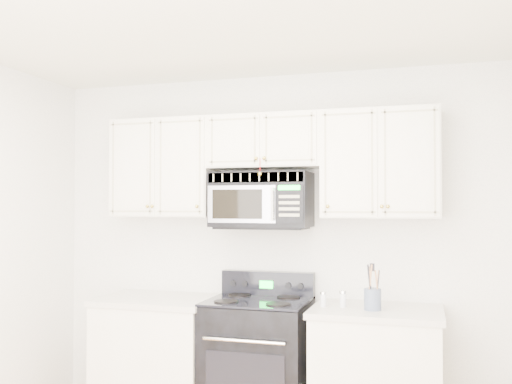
% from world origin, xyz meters
% --- Properties ---
extents(room, '(3.51, 3.51, 2.61)m').
position_xyz_m(room, '(0.00, 0.00, 1.30)').
color(room, '#A16246').
rests_on(room, ground).
extents(base_cabinet_left, '(0.86, 0.65, 0.92)m').
position_xyz_m(base_cabinet_left, '(-0.80, 1.44, 0.43)').
color(base_cabinet_left, silver).
rests_on(base_cabinet_left, ground).
extents(base_cabinet_right, '(0.86, 0.65, 0.92)m').
position_xyz_m(base_cabinet_right, '(0.80, 1.44, 0.43)').
color(base_cabinet_right, silver).
rests_on(base_cabinet_right, ground).
extents(range, '(0.71, 0.65, 1.11)m').
position_xyz_m(range, '(-0.03, 1.45, 0.48)').
color(range, black).
rests_on(range, ground).
extents(upper_cabinets, '(2.44, 0.37, 0.75)m').
position_xyz_m(upper_cabinets, '(0.00, 1.58, 1.93)').
color(upper_cabinets, silver).
rests_on(upper_cabinets, ground).
extents(microwave, '(0.72, 0.41, 0.40)m').
position_xyz_m(microwave, '(-0.04, 1.56, 1.65)').
color(microwave, black).
rests_on(microwave, ground).
extents(utensil_crock, '(0.11, 0.11, 0.30)m').
position_xyz_m(utensil_crock, '(0.78, 1.36, 1.00)').
color(utensil_crock, '#4D5775').
rests_on(utensil_crock, base_cabinet_right).
extents(shaker_salt, '(0.04, 0.04, 0.10)m').
position_xyz_m(shaker_salt, '(0.45, 1.39, 0.97)').
color(shaker_salt, silver).
rests_on(shaker_salt, base_cabinet_right).
extents(shaker_pepper, '(0.05, 0.05, 0.11)m').
position_xyz_m(shaker_pepper, '(0.58, 1.41, 0.98)').
color(shaker_pepper, silver).
rests_on(shaker_pepper, base_cabinet_right).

